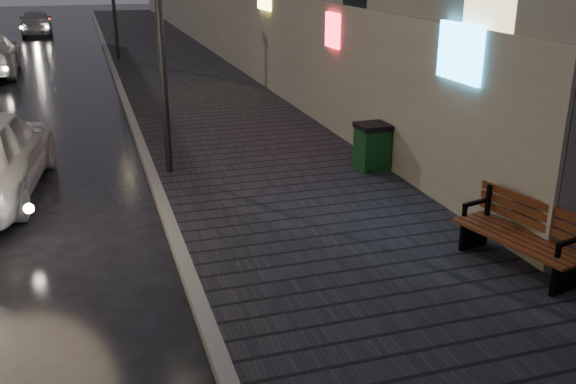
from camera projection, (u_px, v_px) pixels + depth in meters
name	position (u px, v px, depth m)	size (l,w,h in m)	color
ground	(76.00, 361.00, 7.09)	(120.00, 120.00, 0.00)	black
sidewalk	(170.00, 62.00, 26.98)	(4.60, 58.00, 0.15)	black
curb	(112.00, 65.00, 26.30)	(0.20, 58.00, 0.15)	slate
bench	(523.00, 235.00, 8.78)	(1.07, 1.99, 0.97)	black
trash_bin	(372.00, 146.00, 12.93)	(0.63, 0.63, 0.94)	black
car_far	(36.00, 22.00, 37.12)	(1.71, 4.25, 1.45)	#A2A2AA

